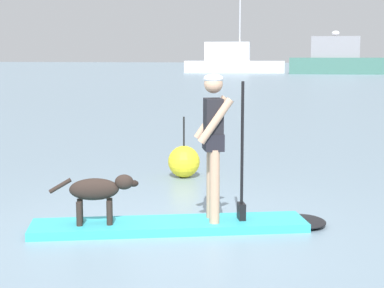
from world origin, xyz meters
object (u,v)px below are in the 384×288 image
Objects in this scene: paddleboard at (188,225)px; dog at (98,191)px; moored_boat_far_port at (232,61)px; marker_buoy at (184,162)px; person_paddler at (214,136)px; moored_boat_outer at (340,60)px.

dog is (-0.98, -0.40, 0.44)m from paddleboard.
moored_boat_far_port reaches higher than marker_buoy.
paddleboard is 1.11m from person_paddler.
marker_buoy is at bearing -89.79° from moored_boat_outer.
dog is 0.08× the size of moored_boat_outer.
marker_buoy is (-1.25, 2.97, -0.85)m from person_paddler.
person_paddler is 0.14× the size of moored_boat_outer.
moored_boat_outer is (-1.20, 68.62, 1.58)m from paddleboard.
moored_boat_far_port is at bearing 100.83° from dog.
paddleboard is at bearing -78.34° from moored_boat_far_port.
paddleboard is at bearing 22.15° from dog.
moored_boat_far_port reaches higher than dog.
paddleboard is 3.57× the size of dog.
moored_boat_far_port is at bearing 101.91° from person_paddler.
paddleboard is 2.02× the size of person_paddler.
moored_boat_outer is (13.31, -1.69, 0.20)m from moored_boat_far_port.
dog is 3.49m from marker_buoy.
moored_boat_far_port is (-14.51, 70.31, 1.38)m from paddleboard.
moored_boat_far_port reaches higher than moored_boat_outer.
dog is at bearing -79.17° from moored_boat_far_port.
dog reaches higher than paddleboard.
moored_boat_outer is at bearing -7.23° from moored_boat_far_port.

